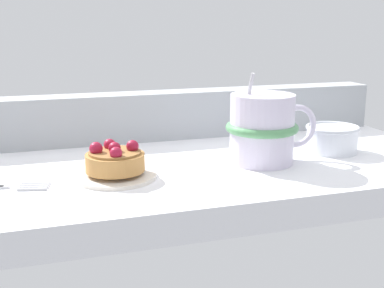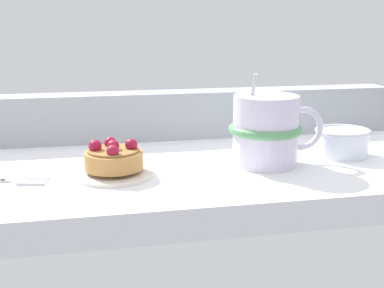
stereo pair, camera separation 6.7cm
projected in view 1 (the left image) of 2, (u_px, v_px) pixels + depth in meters
The scene contains 6 objects.
ground_plane at pixel (160, 177), 70.79cm from camera, with size 86.10×35.95×3.80cm, color white.
window_rail_back at pixel (136, 117), 83.58cm from camera, with size 84.38×5.28×7.72cm, color #9EA3A8.
dessert_plate at pixel (116, 175), 64.06cm from camera, with size 10.29×10.29×0.97cm.
raspberry_tart at pixel (115, 160), 63.60cm from camera, with size 7.38×7.38×3.78cm.
coffee_mug at pixel (263, 128), 70.08cm from camera, with size 13.42×9.99×12.50cm.
sugar_bowl at pixel (332, 138), 76.32cm from camera, with size 7.94×7.94×3.99cm.
Camera 1 is at (-16.52, -65.72, 19.54)cm, focal length 47.83 mm.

